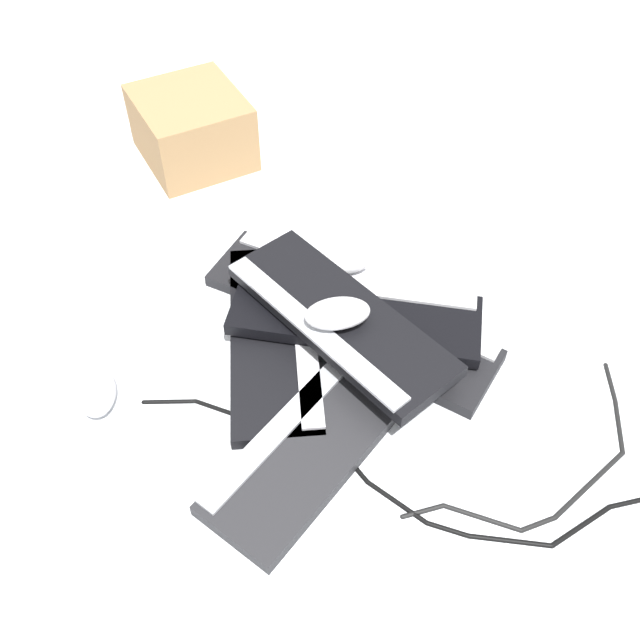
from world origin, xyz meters
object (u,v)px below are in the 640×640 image
object	(u,v)px
keyboard_3	(376,331)
mouse_3	(96,390)
keyboard_0	(326,292)
mouse_2	(342,260)
keyboard_2	(321,435)
keyboard_5	(336,318)
keyboard_1	(275,337)
mouse_0	(308,293)
keyboard_4	(356,314)
mouse_1	(339,314)
cardboard_box	(192,128)

from	to	relation	value
keyboard_3	mouse_3	distance (m)	0.49
keyboard_0	mouse_2	world-z (taller)	mouse_2
keyboard_2	keyboard_5	world-z (taller)	keyboard_5
keyboard_1	mouse_0	world-z (taller)	mouse_0
keyboard_3	keyboard_4	size ratio (longest dim) A/B	1.04
keyboard_5	mouse_0	xyz separation A→B (m)	(0.07, 0.07, -0.02)
keyboard_1	mouse_3	bearing A→B (deg)	125.99
keyboard_1	keyboard_3	size ratio (longest dim) A/B	1.00
keyboard_2	mouse_1	bearing A→B (deg)	3.38
keyboard_2	cardboard_box	xyz separation A→B (m)	(0.68, 0.46, 0.06)
keyboard_4	mouse_2	size ratio (longest dim) A/B	4.07
keyboard_3	mouse_2	distance (m)	0.16
keyboard_1	keyboard_5	distance (m)	0.12
keyboard_0	keyboard_1	world-z (taller)	same
mouse_3	cardboard_box	xyz separation A→B (m)	(0.69, 0.07, 0.06)
keyboard_2	keyboard_3	world-z (taller)	same
keyboard_2	mouse_3	world-z (taller)	mouse_3
keyboard_1	mouse_3	size ratio (longest dim) A/B	4.23
mouse_3	mouse_0	bearing A→B (deg)	-75.59
mouse_0	keyboard_5	bearing A→B (deg)	-40.59
keyboard_4	cardboard_box	bearing A→B (deg)	46.36
mouse_0	keyboard_4	bearing A→B (deg)	-9.60
mouse_3	keyboard_3	bearing A→B (deg)	-88.76
mouse_0	keyboard_1	bearing A→B (deg)	-110.23
keyboard_3	mouse_2	world-z (taller)	mouse_2
mouse_1	mouse_2	world-z (taller)	mouse_1
keyboard_0	mouse_2	bearing A→B (deg)	-17.40
keyboard_0	mouse_1	world-z (taller)	mouse_1
cardboard_box	mouse_0	bearing A→B (deg)	-138.34
keyboard_3	keyboard_5	size ratio (longest dim) A/B	1.04
keyboard_2	mouse_0	bearing A→B (deg)	17.73
keyboard_0	mouse_0	bearing A→B (deg)	152.67
keyboard_1	keyboard_4	bearing A→B (deg)	-66.05
keyboard_0	keyboard_5	world-z (taller)	keyboard_5
keyboard_2	mouse_0	world-z (taller)	mouse_0
keyboard_3	cardboard_box	xyz separation A→B (m)	(0.45, 0.50, 0.06)
keyboard_3	keyboard_4	distance (m)	0.05
keyboard_1	mouse_0	distance (m)	0.10
mouse_3	mouse_1	bearing A→B (deg)	-92.12
keyboard_4	cardboard_box	xyz separation A→B (m)	(0.44, 0.46, 0.03)
mouse_0	cardboard_box	world-z (taller)	cardboard_box
keyboard_0	mouse_1	distance (m)	0.17
keyboard_3	keyboard_1	bearing A→B (deg)	107.14
keyboard_2	keyboard_4	distance (m)	0.24
keyboard_5	cardboard_box	xyz separation A→B (m)	(0.49, 0.44, 0.00)
mouse_2	cardboard_box	distance (m)	0.52
mouse_3	cardboard_box	bearing A→B (deg)	-21.76
mouse_1	keyboard_0	bearing A→B (deg)	86.25
mouse_0	mouse_1	distance (m)	0.13
keyboard_1	cardboard_box	xyz separation A→B (m)	(0.50, 0.33, 0.06)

